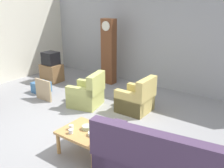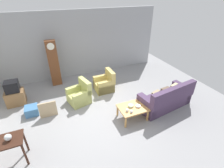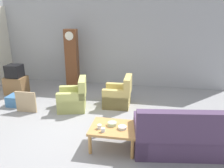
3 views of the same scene
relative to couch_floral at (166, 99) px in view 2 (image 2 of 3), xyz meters
The scene contains 16 objects.
ground_plane 2.40m from the couch_floral, 166.44° to the left, with size 10.40×10.40×0.00m, color gray.
garage_door_wall 4.91m from the couch_floral, 119.03° to the left, with size 8.40×0.16×3.20m, color #9EA0A5.
couch_floral is the anchor object (origin of this frame).
armchair_olive_near 3.36m from the couch_floral, 151.44° to the left, with size 0.95×0.93×0.92m.
armchair_olive_far 2.68m from the couch_floral, 129.53° to the left, with size 0.80×0.77×0.92m.
coffee_table_wood 1.48m from the couch_floral, behind, with size 0.96×0.76×0.46m.
grandfather_clock 5.07m from the couch_floral, 136.32° to the left, with size 0.44×0.30×2.11m.
tv_stand_cabinet 5.85m from the couch_floral, 155.18° to the left, with size 0.68×0.52×0.59m, color brown.
tv_crt 5.86m from the couch_floral, 155.18° to the left, with size 0.48×0.44×0.42m, color black.
framed_picture_leaning 4.35m from the couch_floral, 164.43° to the left, with size 0.60×0.05×0.60m, color tan.
storage_box_blue 5.00m from the couch_floral, 162.02° to the left, with size 0.45×0.45×0.31m, color teal.
glass_dome_cloche 5.18m from the couch_floral, behind, with size 0.17×0.17×0.17m, color silver.
cup_white_porcelain 1.77m from the couch_floral, behind, with size 0.09×0.09×0.09m, color white.
cup_blue_rimmed 1.68m from the couch_floral, behind, with size 0.08×0.08×0.08m, color silver.
bowl_white_stacked 1.30m from the couch_floral, behind, with size 0.18×0.18×0.06m, color white.
bowl_shallow_green 1.53m from the couch_floral, behind, with size 0.19×0.19×0.07m, color #B2C69E.
Camera 2 is at (-1.60, -4.55, 4.04)m, focal length 26.78 mm.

